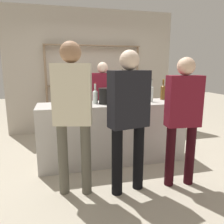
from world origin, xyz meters
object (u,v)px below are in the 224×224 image
object	(u,v)px
ice_bucket	(106,96)
customer_right	(183,113)
counter_bottle_3	(163,92)
customer_center	(129,113)
wine_glass	(79,98)
customer_left	(73,107)
counter_bottle_0	(151,93)
counter_bottle_1	(95,96)
cork_jar	(134,96)
server_behind_counter	(103,96)
counter_bottle_2	(122,96)

from	to	relation	value
ice_bucket	customer_right	world-z (taller)	customer_right
counter_bottle_3	customer_center	size ratio (longest dim) A/B	0.21
wine_glass	customer_left	size ratio (longest dim) A/B	0.09
counter_bottle_0	customer_right	size ratio (longest dim) A/B	0.22
counter_bottle_1	customer_left	world-z (taller)	customer_left
cork_jar	wine_glass	bearing A→B (deg)	-160.96
counter_bottle_3	customer_left	world-z (taller)	customer_left
server_behind_counter	customer_center	bearing A→B (deg)	10.88
counter_bottle_2	counter_bottle_3	world-z (taller)	counter_bottle_3
counter_bottle_0	counter_bottle_1	distance (m)	0.91
customer_right	wine_glass	bearing A→B (deg)	63.80
counter_bottle_0	customer_right	xyz separation A→B (m)	(0.03, -0.92, -0.14)
server_behind_counter	cork_jar	bearing A→B (deg)	36.58
counter_bottle_0	wine_glass	xyz separation A→B (m)	(-1.18, -0.15, -0.02)
ice_bucket	customer_left	bearing A→B (deg)	-125.53
wine_glass	customer_right	xyz separation A→B (m)	(1.20, -0.76, -0.12)
wine_glass	counter_bottle_0	bearing A→B (deg)	7.48
counter_bottle_0	counter_bottle_3	size ratio (longest dim) A/B	1.04
counter_bottle_1	customer_right	distance (m)	1.36
counter_bottle_3	cork_jar	bearing A→B (deg)	179.87
counter_bottle_0	counter_bottle_2	xyz separation A→B (m)	(-0.52, -0.11, -0.02)
counter_bottle_1	counter_bottle_3	bearing A→B (deg)	5.25
counter_bottle_1	cork_jar	xyz separation A→B (m)	(0.67, 0.11, -0.05)
counter_bottle_1	customer_center	distance (m)	0.99
customer_left	customer_center	bearing A→B (deg)	-85.79
customer_right	customer_center	xyz separation A→B (m)	(-0.70, 0.01, 0.04)
counter_bottle_3	counter_bottle_2	bearing A→B (deg)	-161.05
counter_bottle_1	customer_right	xyz separation A→B (m)	(0.93, -0.98, -0.11)
counter_bottle_2	cork_jar	distance (m)	0.41
counter_bottle_2	ice_bucket	world-z (taller)	counter_bottle_2
counter_bottle_3	customer_center	distance (m)	1.45
counter_bottle_1	server_behind_counter	bearing A→B (deg)	71.67
counter_bottle_3	customer_center	xyz separation A→B (m)	(-0.98, -1.07, -0.10)
counter_bottle_3	customer_right	distance (m)	1.13
ice_bucket	server_behind_counter	distance (m)	1.04
ice_bucket	customer_right	size ratio (longest dim) A/B	0.15
counter_bottle_0	ice_bucket	xyz separation A→B (m)	(-0.75, -0.00, -0.02)
counter_bottle_0	ice_bucket	bearing A→B (deg)	-179.66
counter_bottle_1	customer_right	world-z (taller)	customer_right
customer_right	server_behind_counter	distance (m)	2.03
customer_left	server_behind_counter	world-z (taller)	customer_left
counter_bottle_3	cork_jar	size ratio (longest dim) A/B	2.34
counter_bottle_2	counter_bottle_1	bearing A→B (deg)	156.22
counter_bottle_1	counter_bottle_3	size ratio (longest dim) A/B	0.91
counter_bottle_1	customer_left	xyz separation A→B (m)	(-0.41, -0.85, -0.01)
customer_right	server_behind_counter	size ratio (longest dim) A/B	1.02
counter_bottle_2	wine_glass	bearing A→B (deg)	-176.17
cork_jar	customer_left	size ratio (longest dim) A/B	0.08
cork_jar	counter_bottle_3	bearing A→B (deg)	-0.13
counter_bottle_1	wine_glass	size ratio (longest dim) A/B	1.89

